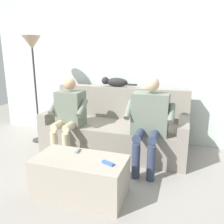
{
  "coord_description": "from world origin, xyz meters",
  "views": [
    {
      "loc": [
        -0.99,
        3.07,
        1.48
      ],
      "look_at": [
        0.0,
        0.04,
        0.64
      ],
      "focal_mm": 36.96,
      "sensor_mm": 36.0,
      "label": 1
    }
  ],
  "objects": [
    {
      "name": "person_right_seated",
      "position": [
        0.57,
        0.25,
        0.64
      ],
      "size": [
        0.51,
        0.54,
        1.13
      ],
      "color": "slate",
      "rests_on": "ground"
    },
    {
      "name": "back_wall",
      "position": [
        0.0,
        -0.71,
        1.35
      ],
      "size": [
        4.99,
        0.06,
        2.7
      ],
      "primitive_type": "cube",
      "color": "silver",
      "rests_on": "ground"
    },
    {
      "name": "ground_plane",
      "position": [
        0.0,
        0.6,
        0.0
      ],
      "size": [
        8.0,
        8.0,
        0.0
      ],
      "primitive_type": "plane",
      "color": "gray"
    },
    {
      "name": "cat_on_backrest",
      "position": [
        0.11,
        -0.43,
        1.01
      ],
      "size": [
        0.58,
        0.12,
        0.16
      ],
      "color": "black",
      "rests_on": "couch"
    },
    {
      "name": "coffee_table",
      "position": [
        0.0,
        1.11,
        0.21
      ],
      "size": [
        0.96,
        0.5,
        0.41
      ],
      "color": "#A89E8E",
      "rests_on": "ground"
    },
    {
      "name": "floor_lamp",
      "position": [
        1.35,
        -0.08,
        1.47
      ],
      "size": [
        0.29,
        0.29,
        1.72
      ],
      "color": "#2D2D2D",
      "rests_on": "ground"
    },
    {
      "name": "person_left_seated",
      "position": [
        -0.57,
        0.26,
        0.67
      ],
      "size": [
        0.61,
        0.6,
        1.19
      ],
      "color": "slate",
      "rests_on": "ground"
    },
    {
      "name": "remote_blue",
      "position": [
        -0.32,
        1.13,
        0.42
      ],
      "size": [
        0.14,
        0.09,
        0.02
      ],
      "primitive_type": "cube",
      "rotation": [
        0.0,
        0.0,
        5.91
      ],
      "color": "#3860B7",
      "rests_on": "coffee_table"
    },
    {
      "name": "remote_gray",
      "position": [
        0.1,
        0.96,
        0.42
      ],
      "size": [
        0.05,
        0.12,
        0.02
      ],
      "primitive_type": "cube",
      "rotation": [
        0.0,
        0.0,
        1.71
      ],
      "color": "gray",
      "rests_on": "coffee_table"
    },
    {
      "name": "couch",
      "position": [
        0.0,
        -0.15,
        0.32
      ],
      "size": [
        2.13,
        0.87,
        0.94
      ],
      "color": "gray",
      "rests_on": "ground"
    }
  ]
}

